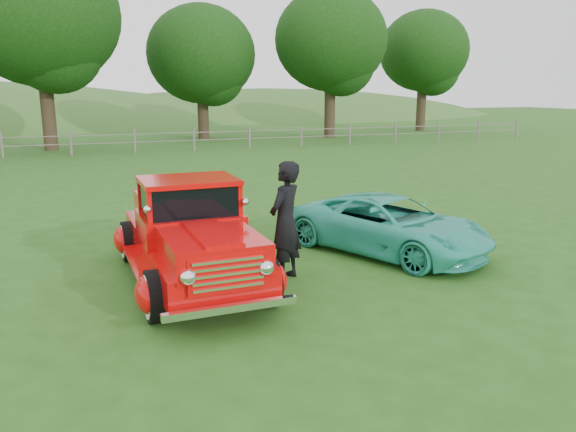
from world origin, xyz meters
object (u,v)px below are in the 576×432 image
object	(u,v)px
tree_near_east	(201,54)
teal_sedan	(389,225)
red_pickup	(190,236)
man	(285,221)
tree_far_east	(424,51)
tree_mid_east	(331,40)
tree_near_west	(39,14)

from	to	relation	value
tree_near_east	teal_sedan	bearing A→B (deg)	-94.29
red_pickup	man	xyz separation A→B (m)	(1.53, -0.47, 0.22)
tree_far_east	tree_mid_east	bearing A→B (deg)	-161.57
tree_near_east	tree_far_east	world-z (taller)	tree_far_east
tree_near_west	red_pickup	xyz separation A→B (m)	(2.98, -23.07, -6.00)
tree_mid_east	teal_sedan	distance (m)	27.29
tree_near_east	man	distance (m)	28.22
tree_near_west	tree_far_east	size ratio (longest dim) A/B	1.18
tree_mid_east	red_pickup	xyz separation A→B (m)	(-14.02, -25.07, -5.38)
tree_near_west	red_pickup	bearing A→B (deg)	-82.63
man	tree_far_east	bearing A→B (deg)	-168.75
tree_near_west	tree_far_east	xyz separation A→B (m)	(26.00, 5.00, -0.94)
tree_near_east	tree_far_east	xyz separation A→B (m)	(17.00, 1.00, 0.61)
red_pickup	man	world-z (taller)	man
man	teal_sedan	bearing A→B (deg)	155.68
tree_near_east	red_pickup	world-z (taller)	tree_near_east
tree_far_east	teal_sedan	bearing A→B (deg)	-124.39
tree_near_east	man	xyz separation A→B (m)	(-4.49, -27.54, -4.23)
tree_mid_east	tree_far_east	size ratio (longest dim) A/B	1.07
tree_near_west	man	size ratio (longest dim) A/B	5.10
tree_mid_east	teal_sedan	bearing A→B (deg)	-112.00
tree_mid_east	tree_far_east	distance (m)	9.49
tree_far_east	tree_near_west	bearing A→B (deg)	-169.11
tree_near_east	teal_sedan	xyz separation A→B (m)	(-2.01, -26.76, -4.68)
tree_near_east	red_pickup	xyz separation A→B (m)	(-6.02, -27.07, -4.45)
tree_near_west	man	xyz separation A→B (m)	(4.51, -23.54, -5.78)
tree_near_west	tree_far_east	world-z (taller)	tree_near_west
tree_far_east	man	size ratio (longest dim) A/B	4.34
tree_near_east	tree_mid_east	world-z (taller)	tree_mid_east
tree_near_east	tree_far_east	distance (m)	17.04
tree_near_east	teal_sedan	distance (m)	27.24
tree_near_west	tree_near_east	world-z (taller)	tree_near_west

